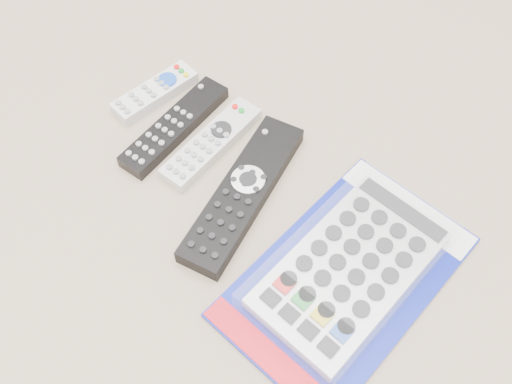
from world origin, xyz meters
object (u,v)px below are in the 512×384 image
Objects in this scene: remote_small_grey at (155,92)px; jumbo_remote_packaged at (350,268)px; remote_large_black at (243,193)px; remote_slim_black at (174,126)px; remote_silver_dvd at (211,143)px.

jumbo_remote_packaged is at bearing -0.94° from remote_small_grey.
remote_small_grey is 0.55× the size of remote_large_black.
remote_slim_black is at bearing 158.12° from remote_large_black.
remote_small_grey is at bearing 154.08° from remote_slim_black.
remote_small_grey is at bearing 171.21° from remote_silver_dvd.
remote_small_grey is 0.72× the size of remote_slim_black.
remote_small_grey is 0.81× the size of remote_silver_dvd.
remote_silver_dvd is at bearing -0.16° from remote_small_grey.
jumbo_remote_packaged is (0.18, -0.01, 0.01)m from remote_large_black.
remote_large_black is (0.23, -0.06, 0.00)m from remote_small_grey.
remote_slim_black is 0.34m from jumbo_remote_packaged.
jumbo_remote_packaged is at bearing -13.50° from remote_large_black.
remote_silver_dvd is 0.10m from remote_large_black.
remote_large_black is (0.16, -0.03, 0.00)m from remote_slim_black.
remote_slim_black is 0.76× the size of remote_large_black.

